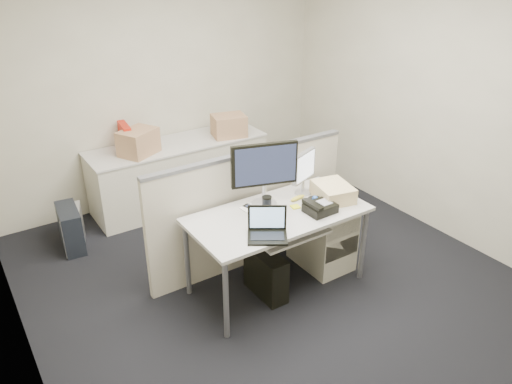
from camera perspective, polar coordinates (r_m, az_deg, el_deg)
floor at (r=4.54m, az=2.35°, el=-10.57°), size 4.00×4.50×0.01m
wall_back at (r=5.77m, az=-10.78°, el=12.16°), size 4.00×0.02×2.70m
wall_right at (r=5.26m, az=20.95°, el=9.53°), size 0.02×4.50×2.70m
desk at (r=4.17m, az=2.51°, el=-3.19°), size 1.50×0.75×0.73m
keyboard_tray at (r=4.07m, az=3.98°, el=-4.78°), size 0.62×0.32×0.02m
drawer_pedestal at (r=4.67m, az=7.58°, el=-4.71°), size 0.40×0.55×0.65m
cubicle_partition at (r=4.55m, az=-0.78°, el=-2.14°), size 2.00×0.06×1.10m
back_counter at (r=5.81m, az=-8.70°, el=2.07°), size 2.00×0.60×0.72m
monitor_main at (r=4.13m, az=0.95°, el=1.95°), size 0.60×0.37×0.56m
monitor_small at (r=4.40m, az=5.45°, el=2.15°), size 0.36×0.27×0.39m
laptop at (r=3.73m, az=1.32°, el=-3.85°), size 0.37×0.35×0.22m
trackball at (r=4.28m, az=6.74°, el=-1.12°), size 0.18×0.18×0.05m
desk_phone at (r=4.16m, az=7.35°, el=-1.83°), size 0.24×0.20×0.08m
paper_stack at (r=4.16m, az=0.23°, el=-2.11°), size 0.22×0.27×0.01m
sticky_pad at (r=4.23m, az=4.52°, el=-1.69°), size 0.08×0.08×0.01m
travel_mug at (r=4.06m, az=1.24°, el=-1.68°), size 0.10×0.10×0.16m
banana at (r=4.35m, az=4.77°, el=-0.68°), size 0.17×0.06×0.04m
cellphone at (r=4.21m, az=-0.72°, el=-1.76°), size 0.09×0.13×0.02m
manila_folders at (r=4.39m, az=8.78°, el=0.03°), size 0.35×0.41×0.13m
keyboard at (r=4.11m, az=4.22°, el=-4.07°), size 0.42×0.21×0.02m
pc_tower_desk at (r=4.31m, az=1.14°, el=-9.36°), size 0.18×0.44×0.41m
pc_tower_spare_dark at (r=5.26m, az=-20.44°, el=-3.90°), size 0.23×0.48×0.43m
pc_tower_spare_silver at (r=5.27m, az=-20.14°, el=-3.97°), size 0.29×0.46×0.40m
cardboard_box_left at (r=5.39m, az=-13.28°, el=5.47°), size 0.47×0.43×0.29m
cardboard_box_right at (r=5.78m, az=-3.11°, el=7.49°), size 0.43×0.37×0.27m
red_binder at (r=5.52m, az=-14.69°, el=5.97°), size 0.12×0.34×0.31m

